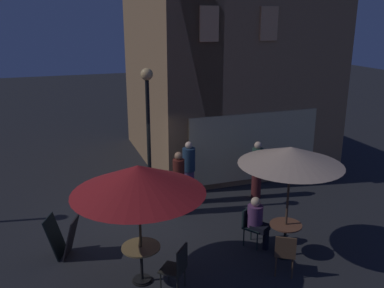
{
  "coord_description": "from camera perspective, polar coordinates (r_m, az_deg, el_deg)",
  "views": [
    {
      "loc": [
        -1.92,
        -9.69,
        5.1
      ],
      "look_at": [
        1.41,
        -0.07,
        2.0
      ],
      "focal_mm": 39.36,
      "sensor_mm": 36.0,
      "label": 1
    }
  ],
  "objects": [
    {
      "name": "cafe_table_1",
      "position": [
        9.64,
        12.53,
        -11.73
      ],
      "size": [
        0.7,
        0.7,
        0.77
      ],
      "color": "black",
      "rests_on": "ground"
    },
    {
      "name": "cafe_chair_0",
      "position": [
        8.34,
        -1.98,
        -16.1
      ],
      "size": [
        0.62,
        0.62,
        0.95
      ],
      "rotation": [
        0.0,
        0.0,
        2.42
      ],
      "color": "#26251F",
      "rests_on": "ground"
    },
    {
      "name": "menu_sandwich_board",
      "position": [
        9.85,
        -17.08,
        -11.92
      ],
      "size": [
        0.81,
        0.76,
        0.92
      ],
      "rotation": [
        0.0,
        0.0,
        -0.39
      ],
      "color": "black",
      "rests_on": "ground"
    },
    {
      "name": "cafe_table_0",
      "position": [
        8.64,
        -6.89,
        -14.78
      ],
      "size": [
        0.77,
        0.77,
        0.78
      ],
      "color": "black",
      "rests_on": "ground"
    },
    {
      "name": "cafe_building",
      "position": [
        14.15,
        2.0,
        10.68
      ],
      "size": [
        6.08,
        6.44,
        7.15
      ],
      "color": "#A47B52",
      "rests_on": "ground"
    },
    {
      "name": "patio_umbrella_0",
      "position": [
        7.91,
        -7.3,
        -4.79
      ],
      "size": [
        2.55,
        2.55,
        2.47
      ],
      "color": "black",
      "rests_on": "ground"
    },
    {
      "name": "patron_standing_1",
      "position": [
        12.3,
        8.79,
        -3.45
      ],
      "size": [
        0.33,
        0.33,
        1.71
      ],
      "rotation": [
        0.0,
        0.0,
        2.11
      ],
      "color": "#551E1F",
      "rests_on": "ground"
    },
    {
      "name": "patron_standing_2",
      "position": [
        11.79,
        -0.44,
        -3.88
      ],
      "size": [
        0.36,
        0.36,
        1.82
      ],
      "rotation": [
        0.0,
        0.0,
        5.6
      ],
      "color": "#5A3C66",
      "rests_on": "ground"
    },
    {
      "name": "cafe_chair_1",
      "position": [
        9.96,
        8.01,
        -10.56
      ],
      "size": [
        0.6,
        0.6,
        0.88
      ],
      "rotation": [
        0.0,
        0.0,
        -0.97
      ],
      "color": "black",
      "rests_on": "ground"
    },
    {
      "name": "patron_standing_3",
      "position": [
        11.15,
        -1.81,
        -5.28
      ],
      "size": [
        0.31,
        0.31,
        1.75
      ],
      "rotation": [
        0.0,
        0.0,
        5.84
      ],
      "color": "black",
      "rests_on": "ground"
    },
    {
      "name": "cafe_chair_2",
      "position": [
        8.95,
        12.51,
        -14.0
      ],
      "size": [
        0.57,
        0.57,
        0.92
      ],
      "rotation": [
        0.0,
        0.0,
        1.02
      ],
      "color": "brown",
      "rests_on": "ground"
    },
    {
      "name": "patron_seated_0",
      "position": [
        9.83,
        8.8,
        -9.98
      ],
      "size": [
        0.51,
        0.54,
        1.2
      ],
      "rotation": [
        0.0,
        0.0,
        -0.97
      ],
      "color": "black",
      "rests_on": "ground"
    },
    {
      "name": "patio_umbrella_1",
      "position": [
        8.93,
        13.25,
        -1.63
      ],
      "size": [
        2.19,
        2.19,
        2.53
      ],
      "color": "black",
      "rests_on": "ground"
    },
    {
      "name": "ground_plane",
      "position": [
        11.12,
        -7.12,
        -10.54
      ],
      "size": [
        60.0,
        60.0,
        0.0
      ],
      "primitive_type": "plane",
      "color": "#25262A"
    },
    {
      "name": "street_lamp_near_corner",
      "position": [
        10.68,
        -5.98,
        3.71
      ],
      "size": [
        0.31,
        0.31,
        3.9
      ],
      "color": "black",
      "rests_on": "ground"
    }
  ]
}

